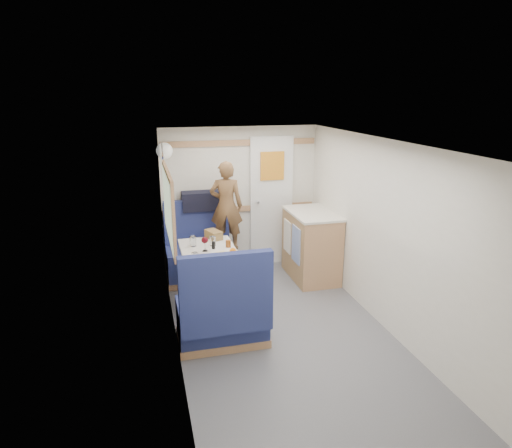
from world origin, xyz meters
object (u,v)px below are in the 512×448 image
object	(u,v)px
dinette_table	(209,262)
dome_light	(164,151)
tumbler_left	(195,258)
orange_fruit	(233,251)
cheese_block	(221,254)
tumbler_right	(213,241)
wine_glass	(205,241)
bench_far	(200,258)
bread_loaf	(214,235)
galley_counter	(311,245)
person	(226,206)
duffel_bag	(201,201)
tray	(222,254)
beer_glass	(228,244)
bench_near	(223,317)
pepper_grinder	(213,246)
tumbler_mid	(193,241)

from	to	relation	value
dinette_table	dome_light	xyz separation A→B (m)	(-0.39, 0.85, 1.18)
tumbler_left	orange_fruit	bearing A→B (deg)	10.88
dome_light	tumbler_left	size ratio (longest dim) A/B	1.83
cheese_block	tumbler_right	world-z (taller)	tumbler_right
dome_light	wine_glass	world-z (taller)	dome_light
bench_far	bread_loaf	size ratio (longest dim) A/B	4.35
galley_counter	orange_fruit	xyz separation A→B (m)	(-1.24, -0.84, 0.31)
dinette_table	person	size ratio (longest dim) A/B	0.79
bread_loaf	duffel_bag	bearing A→B (deg)	93.10
galley_counter	tumbler_right	distance (m)	1.50
cheese_block	tumbler_left	world-z (taller)	tumbler_left
tray	person	bearing A→B (deg)	75.93
beer_glass	bread_loaf	xyz separation A→B (m)	(-0.10, 0.40, 0.00)
bench_near	duffel_bag	world-z (taller)	duffel_bag
bench_near	cheese_block	world-z (taller)	bench_near
person	orange_fruit	world-z (taller)	person
dome_light	pepper_grinder	world-z (taller)	dome_light
dome_light	duffel_bag	xyz separation A→B (m)	(0.47, 0.27, -0.72)
dinette_table	pepper_grinder	world-z (taller)	pepper_grinder
dinette_table	bench_far	world-z (taller)	bench_far
bench_far	tumbler_right	xyz separation A→B (m)	(0.07, -0.75, 0.48)
bench_near	beer_glass	world-z (taller)	bench_near
orange_fruit	bread_loaf	distance (m)	0.68
dome_light	person	size ratio (longest dim) A/B	0.17
pepper_grinder	cheese_block	bearing A→B (deg)	-78.66
duffel_bag	wine_glass	xyz separation A→B (m)	(-0.13, -1.17, -0.18)
tumbler_mid	pepper_grinder	world-z (taller)	tumbler_mid
bench_far	wine_glass	size ratio (longest dim) A/B	6.25
bench_near	tumbler_mid	size ratio (longest dim) A/B	8.80
duffel_bag	bread_loaf	world-z (taller)	duffel_bag
bread_loaf	tumbler_right	bearing A→B (deg)	-101.50
cheese_block	bread_loaf	bearing A→B (deg)	87.75
orange_fruit	tumbler_mid	world-z (taller)	tumbler_mid
dinette_table	tumbler_mid	distance (m)	0.31
tumbler_mid	galley_counter	bearing A→B (deg)	13.74
tumbler_mid	bread_loaf	xyz separation A→B (m)	(0.28, 0.22, -0.01)
dome_light	pepper_grinder	size ratio (longest dim) A/B	1.96
tumbler_left	bread_loaf	world-z (taller)	tumbler_left
person	tumbler_left	size ratio (longest dim) A/B	10.66
bench_far	dome_light	distance (m)	1.50
bench_far	tumbler_left	xyz separation A→B (m)	(-0.20, -1.24, 0.47)
galley_counter	tray	xyz separation A→B (m)	(-1.35, -0.75, 0.26)
orange_fruit	tumbler_right	world-z (taller)	tumbler_right
tray	tumbler_mid	xyz separation A→B (m)	(-0.27, 0.36, 0.05)
person	galley_counter	bearing A→B (deg)	-175.17
orange_fruit	tumbler_left	world-z (taller)	tumbler_left
orange_fruit	tumbler_right	distance (m)	0.44
orange_fruit	beer_glass	bearing A→B (deg)	90.00
bench_near	pepper_grinder	distance (m)	0.95
dinette_table	tray	world-z (taller)	tray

